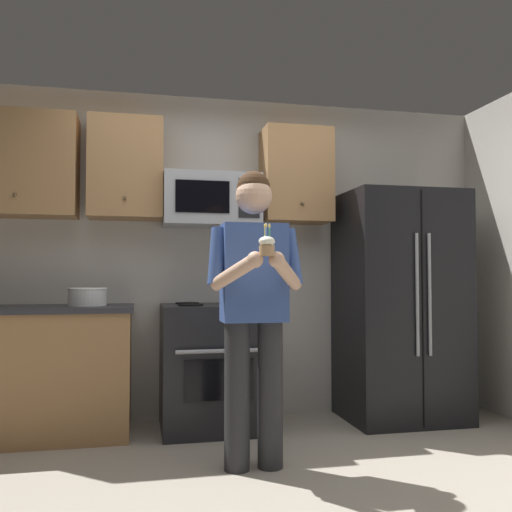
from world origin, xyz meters
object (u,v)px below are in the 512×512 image
Objects in this scene: bowl_large_white at (87,296)px; cupcake at (267,245)px; microwave at (211,201)px; person at (254,299)px; refrigerator at (400,305)px; oven_range at (213,366)px.

bowl_large_white is 1.66m from cupcake.
cupcake is at bearing -84.86° from microwave.
cupcake is at bearing -50.93° from bowl_large_white.
microwave is 1.43m from cupcake.
cupcake is at bearing -90.00° from person.
refrigerator is 6.44× the size of bowl_large_white.
oven_range is 1.05m from bowl_large_white.
oven_range is 1.07m from person.
person is (1.03, -0.94, 0.01)m from bowl_large_white.
refrigerator is 1.87m from cupcake.
oven_range is at bearing 95.64° from cupcake.
microwave is 1.27m from person.
bowl_large_white is at bearing 178.47° from refrigerator.
cupcake is (-0.00, -0.33, 0.30)m from person.
microwave reaches higher than person.
bowl_large_white is at bearing 129.07° from cupcake.
refrigerator is at bearing 32.43° from person.
microwave is at bearing 96.77° from person.
microwave is 1.17m from bowl_large_white.
microwave is at bearing 173.97° from refrigerator.
refrigerator is at bearing -1.50° from oven_range.
oven_range is at bearing -1.59° from bowl_large_white.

